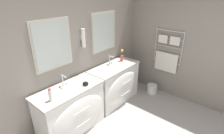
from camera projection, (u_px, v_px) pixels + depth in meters
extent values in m
cube|color=gray|center=(59.00, 58.00, 2.98)|extent=(5.98, 0.06, 2.60)
cube|color=#BCB7A8|center=(53.00, 45.00, 2.77)|extent=(0.69, 0.01, 0.81)
cube|color=#B2BCBA|center=(53.00, 45.00, 2.77)|extent=(0.62, 0.01, 0.74)
cube|color=#BCB7A8|center=(104.00, 32.00, 3.62)|extent=(0.69, 0.01, 0.81)
cube|color=#B2BCBA|center=(104.00, 32.00, 3.61)|extent=(0.62, 0.01, 0.74)
cylinder|color=white|center=(83.00, 38.00, 3.17)|extent=(0.07, 0.07, 0.34)
cube|color=silver|center=(82.00, 38.00, 3.19)|extent=(0.05, 0.02, 0.08)
cube|color=gray|center=(179.00, 43.00, 3.81)|extent=(0.06, 4.26, 2.60)
cylinder|color=silver|center=(182.00, 49.00, 3.74)|extent=(0.02, 0.02, 0.78)
cylinder|color=silver|center=(156.00, 44.00, 4.11)|extent=(0.02, 0.02, 0.78)
cylinder|color=silver|center=(170.00, 31.00, 3.78)|extent=(0.02, 0.63, 0.02)
cylinder|color=silver|center=(169.00, 39.00, 3.85)|extent=(0.02, 0.63, 0.02)
cylinder|color=silver|center=(168.00, 47.00, 3.93)|extent=(0.02, 0.63, 0.02)
cylinder|color=silver|center=(167.00, 54.00, 4.00)|extent=(0.02, 0.63, 0.02)
cylinder|color=silver|center=(166.00, 61.00, 4.07)|extent=(0.02, 0.63, 0.02)
cube|color=silver|center=(166.00, 62.00, 4.06)|extent=(0.04, 0.53, 0.45)
cube|color=silver|center=(175.00, 41.00, 3.77)|extent=(0.04, 0.21, 0.18)
cube|color=silver|center=(163.00, 39.00, 3.93)|extent=(0.04, 0.21, 0.18)
cube|color=white|center=(71.00, 111.00, 3.07)|extent=(1.15, 0.51, 0.83)
ellipsoid|color=white|center=(80.00, 117.00, 2.92)|extent=(1.06, 0.11, 0.70)
cube|color=beige|center=(68.00, 89.00, 2.89)|extent=(1.19, 0.53, 0.04)
ellipsoid|color=white|center=(70.00, 92.00, 2.89)|extent=(0.46, 0.40, 0.10)
cylinder|color=silver|center=(82.00, 110.00, 2.81)|extent=(0.32, 0.01, 0.01)
cylinder|color=silver|center=(83.00, 123.00, 2.92)|extent=(0.32, 0.01, 0.01)
cube|color=white|center=(114.00, 85.00, 3.91)|extent=(1.15, 0.51, 0.83)
ellipsoid|color=white|center=(123.00, 88.00, 3.76)|extent=(1.06, 0.11, 0.70)
cube|color=beige|center=(114.00, 67.00, 3.73)|extent=(1.19, 0.53, 0.04)
ellipsoid|color=white|center=(115.00, 69.00, 3.73)|extent=(0.46, 0.40, 0.10)
cylinder|color=silver|center=(126.00, 82.00, 3.66)|extent=(0.32, 0.01, 0.01)
cylinder|color=silver|center=(126.00, 93.00, 3.76)|extent=(0.32, 0.01, 0.01)
cylinder|color=silver|center=(63.00, 80.00, 2.92)|extent=(0.02, 0.02, 0.21)
cylinder|color=silver|center=(64.00, 76.00, 2.85)|extent=(0.02, 0.11, 0.02)
cylinder|color=silver|center=(60.00, 86.00, 2.91)|extent=(0.03, 0.03, 0.04)
cylinder|color=silver|center=(67.00, 83.00, 3.01)|extent=(0.03, 0.03, 0.04)
cylinder|color=silver|center=(110.00, 60.00, 3.77)|extent=(0.02, 0.02, 0.21)
cylinder|color=silver|center=(112.00, 57.00, 3.70)|extent=(0.02, 0.11, 0.02)
cylinder|color=silver|center=(107.00, 65.00, 3.75)|extent=(0.03, 0.03, 0.04)
cylinder|color=silver|center=(112.00, 63.00, 3.85)|extent=(0.03, 0.03, 0.04)
cylinder|color=silver|center=(50.00, 95.00, 2.53)|extent=(0.06, 0.06, 0.18)
cylinder|color=red|center=(49.00, 90.00, 2.49)|extent=(0.04, 0.04, 0.02)
ellipsoid|color=black|center=(86.00, 83.00, 2.97)|extent=(0.10, 0.10, 0.06)
cylinder|color=#CC4C51|center=(122.00, 58.00, 3.98)|extent=(0.07, 0.07, 0.13)
cylinder|color=#477238|center=(122.00, 53.00, 3.93)|extent=(0.01, 0.01, 0.12)
sphere|color=#E5BF47|center=(122.00, 51.00, 3.90)|extent=(0.06, 0.06, 0.06)
cylinder|color=silver|center=(152.00, 89.00, 4.33)|extent=(0.24, 0.24, 0.22)
torus|color=silver|center=(152.00, 85.00, 4.28)|extent=(0.24, 0.24, 0.01)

